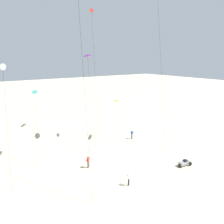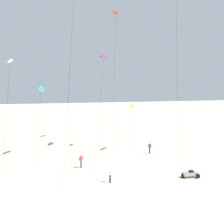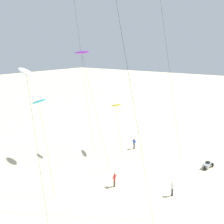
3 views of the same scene
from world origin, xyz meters
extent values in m
plane|color=beige|center=(0.00, 0.00, 0.00)|extent=(260.00, 260.00, 0.00)
ellipsoid|color=white|center=(-10.09, 8.11, 13.29)|extent=(0.84, 2.28, 0.98)
cylinder|color=#262626|center=(-10.66, 6.57, 6.60)|extent=(1.18, 3.11, 13.21)
ellipsoid|color=yellow|center=(7.10, 10.92, 7.03)|extent=(1.83, 2.89, 1.14)
cylinder|color=#262626|center=(6.82, 10.17, 3.46)|extent=(0.59, 1.53, 6.93)
ellipsoid|color=red|center=(6.68, 18.32, 22.77)|extent=(2.07, 2.58, 0.38)
cylinder|color=#262626|center=(5.76, 15.86, 11.32)|extent=(1.87, 4.95, 22.65)
ellipsoid|color=purple|center=(3.23, 13.82, 14.66)|extent=(1.67, 3.40, 0.73)
cylinder|color=#262626|center=(2.02, 10.57, 7.25)|extent=(2.46, 6.53, 14.51)
cylinder|color=#262626|center=(-3.75, 1.30, 10.41)|extent=(2.33, 6.17, 20.82)
cylinder|color=#262626|center=(11.12, 4.60, 12.41)|extent=(2.20, 5.83, 24.83)
ellipsoid|color=#33BFE0|center=(-6.30, 11.49, 9.73)|extent=(1.28, 2.82, 1.17)
cylinder|color=#262626|center=(-6.88, 9.93, 4.81)|extent=(1.20, 3.15, 9.63)
cylinder|color=#33333D|center=(0.10, -1.37, 0.44)|extent=(0.22, 0.22, 0.88)
cube|color=white|center=(0.10, -1.37, 1.17)|extent=(0.26, 0.37, 0.58)
sphere|color=beige|center=(0.10, -1.37, 1.57)|extent=(0.20, 0.20, 0.20)
cylinder|color=white|center=(0.06, -1.59, 1.22)|extent=(0.51, 0.18, 0.39)
cylinder|color=white|center=(0.14, -1.16, 1.22)|extent=(0.51, 0.18, 0.39)
cylinder|color=#33333D|center=(9.22, 8.92, 0.44)|extent=(0.22, 0.22, 0.88)
cube|color=#2D4CA5|center=(9.22, 8.92, 1.17)|extent=(0.37, 0.25, 0.58)
sphere|color=#9E7051|center=(9.22, 8.92, 1.57)|extent=(0.20, 0.20, 0.20)
cylinder|color=#2D4CA5|center=(9.44, 8.88, 1.22)|extent=(0.17, 0.51, 0.39)
cylinder|color=#2D4CA5|center=(9.00, 8.96, 1.22)|extent=(0.17, 0.51, 0.39)
cylinder|color=#4C4738|center=(-1.96, 4.68, 0.44)|extent=(0.22, 0.22, 0.88)
cube|color=red|center=(-1.96, 4.68, 1.17)|extent=(0.39, 0.34, 0.58)
sphere|color=#9E7051|center=(-1.96, 4.68, 1.57)|extent=(0.20, 0.20, 0.20)
cylinder|color=red|center=(-2.15, 4.57, 1.22)|extent=(0.32, 0.48, 0.39)
cylinder|color=red|center=(-1.76, 4.78, 1.22)|extent=(0.32, 0.48, 0.39)
cube|color=gray|center=(9.11, -2.31, 0.44)|extent=(1.75, 0.83, 0.36)
cube|color=black|center=(9.26, -2.32, 0.72)|extent=(0.47, 0.47, 0.20)
cylinder|color=black|center=(8.31, -2.25, 0.26)|extent=(0.53, 0.16, 0.52)
cylinder|color=black|center=(9.80, -2.81, 0.26)|extent=(0.53, 0.16, 0.52)
cylinder|color=black|center=(9.87, -1.91, 0.26)|extent=(0.53, 0.16, 0.52)
camera|label=1|loc=(-12.52, -16.40, 14.07)|focal=31.25mm
camera|label=2|loc=(-7.60, -28.54, 10.29)|focal=44.10mm
camera|label=3|loc=(-24.15, -11.15, 15.36)|focal=42.75mm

